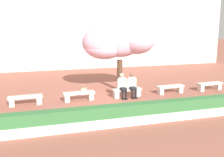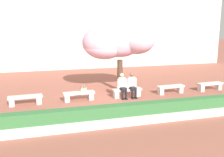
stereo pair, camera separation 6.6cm
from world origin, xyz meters
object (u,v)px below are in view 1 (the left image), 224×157
(stone_bench_near_east, at_px, (127,91))
(stone_bench_east_end, at_px, (170,88))
(stone_bench_near_west, at_px, (25,99))
(cherry_tree_main, at_px, (119,41))
(stone_bench_center, at_px, (79,95))
(stone_bench_far_east, at_px, (210,85))
(handbag, at_px, (84,89))
(person_seated_left, at_px, (122,85))
(person_seated_right, at_px, (132,84))

(stone_bench_near_east, relative_size, stone_bench_east_end, 1.00)
(stone_bench_near_west, xyz_separation_m, stone_bench_east_end, (7.68, 0.00, 0.00))
(stone_bench_near_west, height_order, cherry_tree_main, cherry_tree_main)
(stone_bench_center, bearing_deg, stone_bench_near_west, -180.00)
(stone_bench_far_east, bearing_deg, handbag, -179.94)
(stone_bench_center, height_order, cherry_tree_main, cherry_tree_main)
(stone_bench_far_east, relative_size, person_seated_left, 1.23)
(stone_bench_east_end, xyz_separation_m, person_seated_right, (-2.29, -0.05, 0.40))
(stone_bench_east_end, xyz_separation_m, stone_bench_far_east, (2.56, 0.00, 0.00))
(stone_bench_near_west, height_order, stone_bench_far_east, same)
(stone_bench_center, xyz_separation_m, person_seated_left, (2.29, -0.05, 0.40))
(person_seated_right, bearing_deg, cherry_tree_main, 101.45)
(stone_bench_far_east, bearing_deg, stone_bench_near_east, 180.00)
(handbag, bearing_deg, stone_bench_near_east, 0.20)
(stone_bench_center, relative_size, stone_bench_near_east, 1.00)
(handbag, bearing_deg, cherry_tree_main, 30.89)
(cherry_tree_main, bearing_deg, handbag, -149.11)
(stone_bench_near_east, bearing_deg, stone_bench_near_west, -180.00)
(stone_bench_near_east, bearing_deg, stone_bench_east_end, 0.00)
(person_seated_left, bearing_deg, stone_bench_center, 178.66)
(person_seated_left, distance_m, cherry_tree_main, 2.59)
(stone_bench_near_east, height_order, person_seated_left, person_seated_left)
(stone_bench_far_east, bearing_deg, person_seated_left, -179.43)
(stone_bench_near_west, relative_size, person_seated_right, 1.23)
(person_seated_left, relative_size, handbag, 3.81)
(stone_bench_far_east, relative_size, cherry_tree_main, 0.39)
(stone_bench_near_west, height_order, stone_bench_center, same)
(stone_bench_far_east, distance_m, person_seated_right, 4.87)
(person_seated_right, xyz_separation_m, cherry_tree_main, (-0.29, 1.42, 2.15))
(handbag, xyz_separation_m, cherry_tree_main, (2.30, 1.38, 2.27))
(stone_bench_far_east, bearing_deg, cherry_tree_main, 165.09)
(stone_bench_center, relative_size, person_seated_right, 1.23)
(handbag, bearing_deg, person_seated_left, -1.28)
(stone_bench_center, distance_m, person_seated_left, 2.32)
(stone_bench_center, height_order, person_seated_right, person_seated_right)
(stone_bench_near_east, relative_size, stone_bench_far_east, 1.00)
(stone_bench_center, distance_m, stone_bench_near_east, 2.56)
(person_seated_right, distance_m, cherry_tree_main, 2.59)
(stone_bench_far_east, xyz_separation_m, person_seated_right, (-4.85, -0.05, 0.40))
(stone_bench_near_west, relative_size, stone_bench_center, 1.00)
(stone_bench_east_end, distance_m, stone_bench_far_east, 2.56)
(stone_bench_east_end, xyz_separation_m, cherry_tree_main, (-2.58, 1.37, 2.55))
(stone_bench_center, relative_size, person_seated_left, 1.23)
(stone_bench_far_east, height_order, cherry_tree_main, cherry_tree_main)
(stone_bench_near_west, distance_m, person_seated_left, 4.86)
(stone_bench_near_east, bearing_deg, handbag, -179.80)
(stone_bench_center, bearing_deg, stone_bench_near_east, 0.00)
(stone_bench_near_west, xyz_separation_m, stone_bench_far_east, (10.24, 0.00, 0.00))
(stone_bench_east_end, relative_size, person_seated_left, 1.23)
(person_seated_left, bearing_deg, person_seated_right, 0.00)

